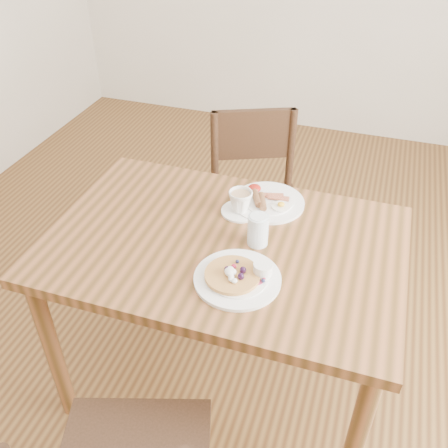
{
  "coord_description": "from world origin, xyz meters",
  "views": [
    {
      "loc": [
        0.41,
        -1.25,
        1.81
      ],
      "look_at": [
        0.0,
        0.0,
        0.82
      ],
      "focal_mm": 40.0,
      "sensor_mm": 36.0,
      "label": 1
    }
  ],
  "objects_px": {
    "breakfast_plate": "(267,201)",
    "water_glass": "(258,230)",
    "dining_table": "(224,262)",
    "pancake_plate": "(239,276)",
    "teacup_saucer": "(240,203)",
    "chair_far": "(255,199)"
  },
  "relations": [
    {
      "from": "breakfast_plate",
      "to": "water_glass",
      "type": "distance_m",
      "value": 0.24
    },
    {
      "from": "breakfast_plate",
      "to": "water_glass",
      "type": "height_order",
      "value": "water_glass"
    },
    {
      "from": "pancake_plate",
      "to": "water_glass",
      "type": "xyz_separation_m",
      "value": [
        0.01,
        0.19,
        0.04
      ]
    },
    {
      "from": "dining_table",
      "to": "breakfast_plate",
      "type": "xyz_separation_m",
      "value": [
        0.08,
        0.26,
        0.11
      ]
    },
    {
      "from": "pancake_plate",
      "to": "breakfast_plate",
      "type": "height_order",
      "value": "pancake_plate"
    },
    {
      "from": "teacup_saucer",
      "to": "water_glass",
      "type": "relative_size",
      "value": 1.27
    },
    {
      "from": "water_glass",
      "to": "dining_table",
      "type": "bearing_deg",
      "value": -168.47
    },
    {
      "from": "dining_table",
      "to": "teacup_saucer",
      "type": "relative_size",
      "value": 8.57
    },
    {
      "from": "chair_far",
      "to": "breakfast_plate",
      "type": "height_order",
      "value": "chair_far"
    },
    {
      "from": "dining_table",
      "to": "pancake_plate",
      "type": "bearing_deg",
      "value": -58.42
    },
    {
      "from": "chair_far",
      "to": "teacup_saucer",
      "type": "relative_size",
      "value": 6.29
    },
    {
      "from": "chair_far",
      "to": "pancake_plate",
      "type": "distance_m",
      "value": 0.87
    },
    {
      "from": "chair_far",
      "to": "pancake_plate",
      "type": "height_order",
      "value": "chair_far"
    },
    {
      "from": "water_glass",
      "to": "breakfast_plate",
      "type": "bearing_deg",
      "value": 96.62
    },
    {
      "from": "pancake_plate",
      "to": "breakfast_plate",
      "type": "xyz_separation_m",
      "value": [
        -0.02,
        0.43,
        -0.0
      ]
    },
    {
      "from": "dining_table",
      "to": "water_glass",
      "type": "distance_m",
      "value": 0.19
    },
    {
      "from": "teacup_saucer",
      "to": "water_glass",
      "type": "distance_m",
      "value": 0.19
    },
    {
      "from": "dining_table",
      "to": "water_glass",
      "type": "relative_size",
      "value": 10.92
    },
    {
      "from": "breakfast_plate",
      "to": "water_glass",
      "type": "xyz_separation_m",
      "value": [
        0.03,
        -0.24,
        0.04
      ]
    },
    {
      "from": "chair_far",
      "to": "water_glass",
      "type": "bearing_deg",
      "value": 81.74
    },
    {
      "from": "dining_table",
      "to": "breakfast_plate",
      "type": "distance_m",
      "value": 0.29
    },
    {
      "from": "teacup_saucer",
      "to": "dining_table",
      "type": "bearing_deg",
      "value": -91.45
    }
  ]
}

